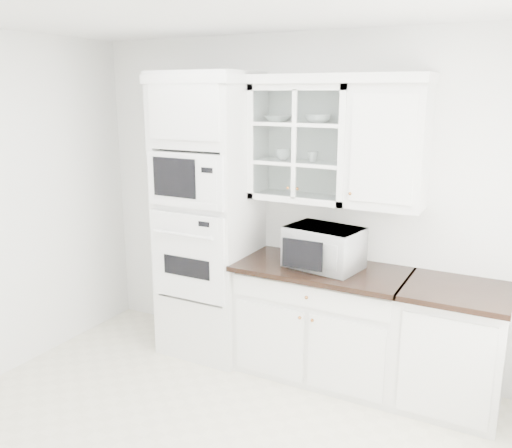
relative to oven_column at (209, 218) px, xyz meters
The scene contains 12 objects.
room_shell 1.37m from the oven_column, 52.79° to the right, with size 4.00×3.50×2.70m.
oven_column is the anchor object (origin of this frame).
base_cabinet_run 1.27m from the oven_column, ahead, with size 1.32×0.67×0.92m.
extra_base_cabinet 2.16m from the oven_column, ahead, with size 0.72×0.67×0.92m.
upper_cabinet_glass 1.03m from the oven_column, 12.10° to the left, with size 0.80×0.33×0.90m.
upper_cabinet_solid 1.60m from the oven_column, ahead, with size 0.55×0.33×0.90m, color white.
crown_molding 1.33m from the oven_column, 11.90° to the left, with size 2.14×0.38×0.07m, color white.
countertop_microwave 1.05m from the oven_column, ahead, with size 0.55×0.46×0.32m, color white.
bowl_a 1.02m from the oven_column, 17.20° to the left, with size 0.20×0.20×0.05m, color white.
bowl_b 1.25m from the oven_column, 10.25° to the left, with size 0.20×0.20×0.06m, color white.
cup_a 0.85m from the oven_column, 14.25° to the left, with size 0.12×0.12×0.09m, color white.
cup_b 1.04m from the oven_column, 11.07° to the left, with size 0.09×0.09×0.08m, color white.
Camera 1 is at (1.70, -2.34, 2.25)m, focal length 38.00 mm.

